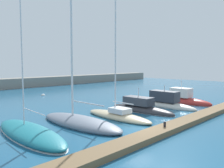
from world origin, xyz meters
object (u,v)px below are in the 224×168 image
(motorboat_ivory_seventh, at_px, (166,103))
(dock_bollard, at_px, (165,124))
(sailboat_sand_fifth, at_px, (118,114))
(sailboat_slate_fourth, at_px, (80,121))
(motorboat_charcoal_sixth, at_px, (141,108))
(motorboat_red_eighth, at_px, (184,100))
(mooring_buoy_white, at_px, (43,96))
(sailboat_teal_third, at_px, (29,132))

(motorboat_ivory_seventh, distance_m, dock_bollard, 11.55)
(dock_bollard, bearing_deg, sailboat_sand_fifth, 80.11)
(sailboat_slate_fourth, xyz_separation_m, motorboat_charcoal_sixth, (8.71, -0.35, 0.06))
(motorboat_red_eighth, distance_m, dock_bollard, 15.07)
(motorboat_ivory_seventh, bearing_deg, mooring_buoy_white, 15.95)
(sailboat_sand_fifth, height_order, motorboat_red_eighth, sailboat_sand_fifth)
(sailboat_teal_third, relative_size, dock_bollard, 48.36)
(motorboat_charcoal_sixth, xyz_separation_m, motorboat_ivory_seventh, (4.50, -0.68, 0.16))
(motorboat_ivory_seventh, relative_size, mooring_buoy_white, 11.90)
(motorboat_red_eighth, bearing_deg, mooring_buoy_white, 23.95)
(dock_bollard, bearing_deg, motorboat_ivory_seventh, 30.26)
(motorboat_charcoal_sixth, bearing_deg, sailboat_teal_third, 87.23)
(mooring_buoy_white, xyz_separation_m, dock_bollard, (-4.52, -26.62, 0.65))
(motorboat_charcoal_sixth, distance_m, motorboat_ivory_seventh, 4.55)
(sailboat_teal_third, bearing_deg, sailboat_sand_fifth, -91.67)
(motorboat_charcoal_sixth, height_order, mooring_buoy_white, motorboat_charcoal_sixth)
(sailboat_teal_third, height_order, motorboat_red_eighth, sailboat_teal_third)
(motorboat_red_eighth, bearing_deg, motorboat_charcoal_sixth, 82.72)
(motorboat_ivory_seventh, distance_m, motorboat_red_eighth, 4.10)
(mooring_buoy_white, bearing_deg, dock_bollard, -99.63)
(motorboat_red_eighth, bearing_deg, sailboat_slate_fourth, 85.07)
(sailboat_sand_fifth, distance_m, motorboat_red_eighth, 13.01)
(sailboat_slate_fourth, height_order, motorboat_red_eighth, sailboat_slate_fourth)
(motorboat_red_eighth, height_order, dock_bollard, motorboat_red_eighth)
(motorboat_ivory_seventh, height_order, mooring_buoy_white, motorboat_ivory_seventh)
(motorboat_ivory_seventh, xyz_separation_m, dock_bollard, (-9.97, -5.82, 0.14))
(mooring_buoy_white, bearing_deg, sailboat_slate_fourth, -111.40)
(sailboat_sand_fifth, xyz_separation_m, motorboat_ivory_seventh, (8.92, -0.23, 0.12))
(sailboat_slate_fourth, bearing_deg, dock_bollard, -155.35)
(motorboat_red_eighth, bearing_deg, sailboat_teal_third, 85.68)
(motorboat_red_eighth, relative_size, dock_bollard, 17.25)
(mooring_buoy_white, height_order, dock_bollard, dock_bollard)
(motorboat_charcoal_sixth, distance_m, dock_bollard, 8.50)
(motorboat_ivory_seventh, bearing_deg, motorboat_red_eighth, -94.02)
(sailboat_sand_fifth, relative_size, motorboat_charcoal_sixth, 2.04)
(sailboat_teal_third, relative_size, sailboat_slate_fourth, 1.35)
(motorboat_charcoal_sixth, relative_size, dock_bollard, 19.64)
(sailboat_sand_fifth, bearing_deg, motorboat_ivory_seventh, -90.02)
(motorboat_red_eighth, bearing_deg, sailboat_sand_fifth, 87.06)
(motorboat_ivory_seventh, bearing_deg, dock_bollard, 121.52)
(sailboat_teal_third, height_order, mooring_buoy_white, sailboat_teal_third)
(motorboat_charcoal_sixth, bearing_deg, motorboat_red_eighth, -97.63)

